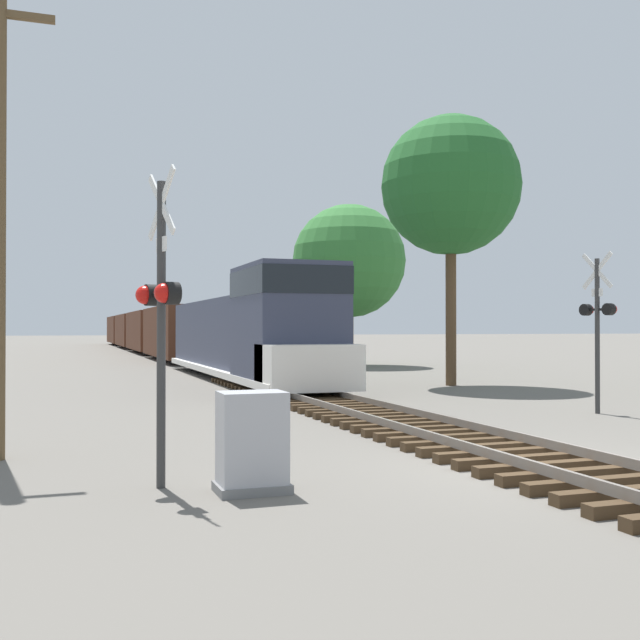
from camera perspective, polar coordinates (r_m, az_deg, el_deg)
The scene contains 8 objects.
ground_plane at distance 12.05m, azimuth 16.40°, elevation -10.84°, with size 400.00×400.00×0.00m, color #666059.
rail_track_bed at distance 12.03m, azimuth 16.40°, elevation -10.20°, with size 2.60×160.00×0.31m.
freight_train at distance 59.90m, azimuth -12.48°, elevation -0.87°, with size 2.87×81.13×4.15m.
crossing_signal_near at distance 10.26m, azimuth -12.13°, elevation 1.09°, with size 0.52×1.01×4.28m.
crossing_signal_far at distance 19.96m, azimuth 20.42°, elevation 0.15°, with size 0.48×1.01×4.04m.
relay_cabinet at distance 9.93m, azimuth -5.20°, elevation -9.30°, with size 0.94×0.68×1.31m.
tree_far_right at distance 28.62m, azimuth 9.93°, elevation 10.02°, with size 5.18×5.18×10.03m.
tree_mid_background at distance 42.22m, azimuth 2.23°, elevation 4.50°, with size 6.37×6.37×9.08m.
Camera 1 is at (-6.88, -9.66, 2.15)m, focal length 42.00 mm.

